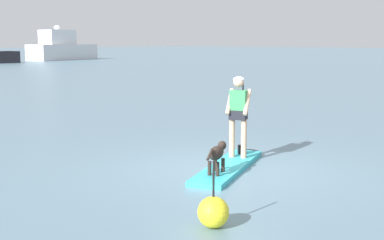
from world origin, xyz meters
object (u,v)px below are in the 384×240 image
Objects in this scene: person_paddler at (238,111)px; marker_buoy at (213,212)px; paddleboard at (231,164)px; dog at (217,153)px; moored_boat_center at (62,49)px.

person_paddler reaches higher than marker_buoy.
dog is (-0.86, -0.36, 0.42)m from paddleboard.
marker_buoy is (-3.33, -2.22, -0.87)m from person_paddler.
person_paddler is 0.16× the size of moored_boat_center.
dog is 66.03m from moored_boat_center.
person_paddler reaches higher than paddleboard.
marker_buoy reaches higher than dog.
marker_buoy is (-2.02, -1.67, -0.25)m from dog.
moored_boat_center is at bearing 60.76° from person_paddler.
moored_boat_center reaches higher than marker_buoy.
dog is at bearing 39.61° from marker_buoy.
paddleboard is 1.15m from person_paddler.
marker_buoy is at bearing -140.39° from dog.
moored_boat_center is (32.15, 56.81, 1.53)m from paddleboard.
dog is at bearing -157.37° from person_paddler.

